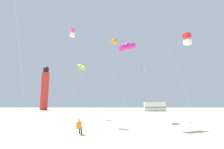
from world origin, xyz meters
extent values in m
cube|color=orange|center=(-1.70, 7.04, 0.68)|extent=(0.38, 0.29, 0.52)
sphere|color=#D8A87F|center=(-1.70, 7.04, 1.06)|extent=(0.20, 0.20, 0.20)
cylinder|color=#2D2D38|center=(-1.58, 7.20, 0.44)|extent=(0.20, 0.38, 0.13)
cylinder|color=#2D2D38|center=(-1.55, 7.36, 0.21)|extent=(0.11, 0.11, 0.42)
cylinder|color=#2D2D38|center=(-1.74, 7.24, 0.44)|extent=(0.20, 0.38, 0.13)
cylinder|color=#2D2D38|center=(-1.70, 7.39, 0.21)|extent=(0.11, 0.11, 0.42)
cylinder|color=silver|center=(-4.73, 15.71, 6.21)|extent=(2.51, 0.77, 12.42)
cube|color=#E54C8C|center=(-5.11, 16.96, 12.77)|extent=(0.82, 0.82, 0.44)
cube|color=white|center=(-5.11, 16.96, 12.07)|extent=(0.82, 0.82, 0.44)
cylinder|color=silver|center=(1.85, 13.00, 4.56)|extent=(1.41, 1.52, 9.11)
cylinder|color=#D826A5|center=(2.60, 13.70, 9.11)|extent=(2.31, 2.21, 1.48)
sphere|color=#D826A5|center=(2.60, 13.70, 9.26)|extent=(0.76, 0.76, 0.76)
cylinder|color=silver|center=(-7.02, 7.51, 6.48)|extent=(1.39, 1.94, 12.95)
cylinder|color=silver|center=(-4.21, 22.68, 4.39)|extent=(2.03, 1.50, 8.78)
cylinder|color=#72D12D|center=(-4.95, 23.68, 8.78)|extent=(2.04, 2.42, 1.48)
sphere|color=#72D12D|center=(-4.95, 23.68, 8.93)|extent=(0.76, 0.76, 0.76)
cylinder|color=silver|center=(0.77, 20.95, 6.40)|extent=(1.41, 0.31, 12.79)
cylinder|color=orange|center=(0.92, 21.65, 12.79)|extent=(1.21, 2.59, 1.48)
sphere|color=orange|center=(0.92, 21.65, 12.94)|extent=(0.76, 0.76, 0.76)
cylinder|color=silver|center=(7.18, 9.62, 4.40)|extent=(1.60, 2.50, 8.81)
cube|color=red|center=(8.42, 10.42, 9.16)|extent=(0.82, 0.82, 0.44)
cube|color=white|center=(8.42, 10.42, 8.46)|extent=(0.82, 0.82, 0.44)
cylinder|color=silver|center=(6.23, 20.02, 4.44)|extent=(2.03, 1.66, 8.88)
cube|color=purple|center=(5.41, 21.02, 8.87)|extent=(1.22, 1.22, 0.40)
cylinder|color=purple|center=(5.41, 21.02, 8.22)|extent=(0.04, 0.04, 1.10)
cylinder|color=red|center=(-25.30, 57.49, 7.00)|extent=(2.80, 2.80, 14.00)
cylinder|color=black|center=(-25.30, 57.49, 14.90)|extent=(2.00, 2.00, 1.80)
cone|color=black|center=(-25.30, 57.49, 16.30)|extent=(2.20, 2.20, 1.00)
cube|color=white|center=(13.30, 48.32, 1.40)|extent=(6.54, 2.71, 2.80)
cube|color=#4C608C|center=(13.30, 48.32, 1.26)|extent=(6.58, 2.75, 0.24)
camera|label=1|loc=(1.06, -6.43, 2.27)|focal=27.64mm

